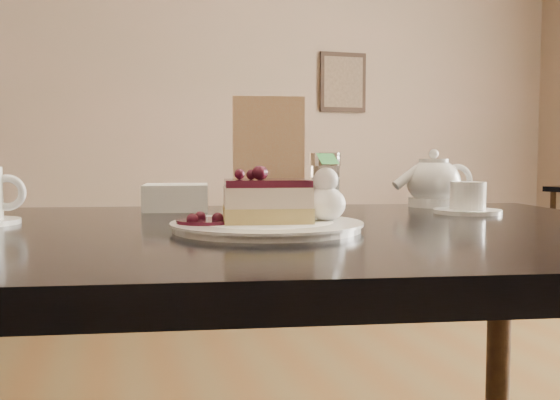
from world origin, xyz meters
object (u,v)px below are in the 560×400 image
object	(u,v)px
dessert_plate	(267,226)
cheesecake_slice	(267,201)
main_table	(264,279)
tea_set	(439,186)

from	to	relation	value
dessert_plate	cheesecake_slice	distance (m)	0.04
dessert_plate	cheesecake_slice	xyz separation A→B (m)	(0.00, -0.00, 0.04)
cheesecake_slice	main_table	bearing A→B (deg)	90.00
main_table	tea_set	size ratio (longest dim) A/B	4.87
tea_set	cheesecake_slice	bearing A→B (deg)	-147.41
cheesecake_slice	tea_set	world-z (taller)	tea_set
main_table	tea_set	bearing A→B (deg)	37.11
main_table	cheesecake_slice	distance (m)	0.14
main_table	tea_set	distance (m)	0.52
dessert_plate	cheesecake_slice	size ratio (longest dim) A/B	1.97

